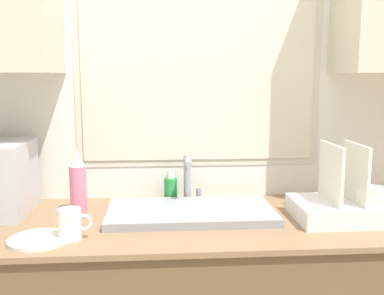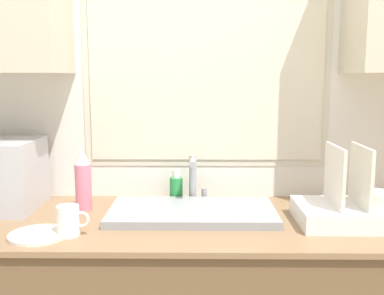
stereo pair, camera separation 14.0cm
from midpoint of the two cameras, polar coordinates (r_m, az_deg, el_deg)
wall_back at (r=1.96m, az=3.89°, el=7.91°), size 6.00×0.38×2.60m
sink_basin at (r=1.76m, az=2.32°, el=-8.20°), size 0.64×0.35×0.03m
faucet at (r=1.92m, az=2.34°, el=-3.61°), size 0.08×0.14×0.20m
dish_rack at (r=1.78m, az=21.49°, el=-7.18°), size 0.36×0.28×0.29m
spray_bottle at (r=1.85m, az=-11.57°, el=-4.13°), size 0.07×0.07×0.25m
soap_bottle at (r=1.95m, az=0.03°, el=-5.18°), size 0.06×0.06×0.14m
mug_near_sink at (r=1.58m, az=-12.93°, el=-9.08°), size 0.11×0.08×0.10m
small_plate at (r=1.61m, az=-16.57°, el=-10.63°), size 0.20×0.20×0.01m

